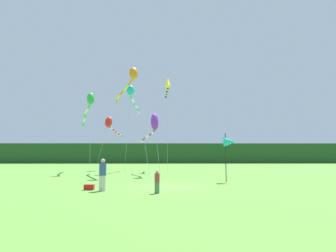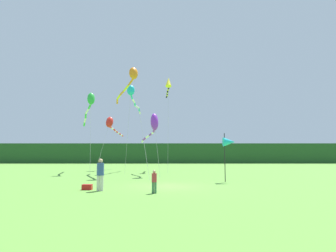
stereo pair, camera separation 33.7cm
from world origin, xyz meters
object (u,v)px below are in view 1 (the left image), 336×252
Objects in this scene: kite_cyan at (132,94)px; kite_orange at (131,78)px; kite_purple at (154,124)px; kite_red at (110,123)px; cooler_box at (89,187)px; banner_flag_pole at (230,142)px; person_adult at (103,173)px; kite_yellow at (168,84)px; kite_green at (89,103)px; person_child at (157,180)px.

kite_orange reaches higher than kite_cyan.
kite_purple is 0.76× the size of kite_red.
kite_orange reaches higher than kite_purple.
cooler_box is 17.83m from kite_cyan.
kite_orange is at bearing 143.09° from banner_flag_pole.
person_adult is 0.15× the size of kite_yellow.
kite_red reaches higher than banner_flag_pole.
banner_flag_pole is 16.39m from kite_yellow.
kite_yellow is (7.64, -1.75, 4.91)m from kite_red.
kite_purple is 7.31m from kite_cyan.
kite_red is (-2.86, 19.73, 5.94)m from cooler_box.
person_adult is 11.59m from kite_purple.
kite_orange reaches higher than cooler_box.
kite_green is 0.82× the size of kite_orange.
person_child reaches higher than cooler_box.
kite_yellow is at bearing 31.10° from kite_cyan.
person_child is 0.34× the size of banner_flag_pole.
person_adult is at bearing -101.92° from kite_yellow.
kite_yellow is (4.27, 2.58, 1.87)m from kite_cyan.
person_adult is 0.23× the size of kite_red.
kite_cyan is (-3.49, 16.86, 8.44)m from person_child.
kite_green is (-4.83, 14.27, 6.66)m from person_adult.
kite_orange is (0.98, 10.73, 9.53)m from cooler_box.
kite_green is (-1.10, -5.97, 1.58)m from kite_red.
kite_purple reaches higher than person_adult.
person_adult is 21.19m from kite_red.
person_child is 15.44m from kite_orange.
kite_orange reaches higher than person_child.
kite_purple is at bearing 136.75° from banner_flag_pole.
cooler_box is at bearing -108.21° from kite_purple.
kite_orange is at bearing -84.09° from kite_cyan.
person_adult is at bearing -90.56° from kite_orange.
person_adult is 0.50× the size of banner_flag_pole.
person_child is 2.20× the size of cooler_box.
banner_flag_pole is 19.81m from kite_red.
kite_red reaches higher than kite_purple.
kite_cyan reaches higher than kite_red.
kite_purple is at bearing 76.99° from person_adult.
kite_purple is 0.56× the size of kite_orange.
kite_orange reaches higher than kite_red.
kite_red is at bearing 128.62° from banner_flag_pole.
kite_yellow reaches higher than kite_red.
person_adult is 16.47m from kite_green.
kite_yellow is (3.90, 18.49, 9.99)m from person_adult.
kite_yellow reaches higher than banner_flag_pole.
kite_yellow reaches higher than cooler_box.
kite_yellow is (-4.57, 13.53, 8.04)m from banner_flag_pole.
kite_red is at bearing 127.84° from kite_cyan.
kite_purple is at bearing -100.43° from kite_yellow.
kite_cyan reaches higher than person_child.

